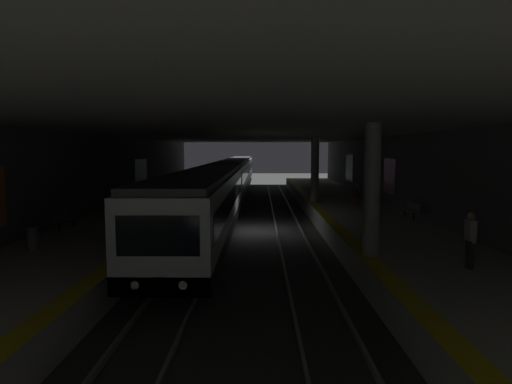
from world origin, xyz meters
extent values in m
plane|color=#383A38|center=(0.00, 0.00, 0.00)|extent=(120.00, 120.00, 0.00)
cube|color=gray|center=(0.00, -2.92, 0.08)|extent=(60.00, 0.09, 0.16)
cube|color=gray|center=(0.00, -1.48, 0.08)|extent=(60.00, 0.09, 0.16)
cube|color=gray|center=(0.00, 1.48, 0.08)|extent=(60.00, 0.09, 0.16)
cube|color=gray|center=(0.00, 2.92, 0.08)|extent=(60.00, 0.09, 0.16)
cube|color=beige|center=(0.00, -6.55, 0.53)|extent=(60.00, 5.30, 1.05)
cube|color=yellow|center=(0.00, -4.20, 1.05)|extent=(60.00, 0.60, 0.01)
cube|color=beige|center=(0.00, 6.55, 0.53)|extent=(60.00, 5.30, 1.05)
cube|color=yellow|center=(0.00, 4.20, 1.05)|extent=(60.00, 0.60, 0.01)
cube|color=slate|center=(0.00, -9.45, 2.80)|extent=(60.00, 0.50, 5.60)
cube|color=#BF4C8C|center=(4.13, -9.17, 2.95)|extent=(2.44, 0.06, 2.34)
cube|color=#4CA566|center=(16.80, -9.17, 2.95)|extent=(3.10, 0.06, 2.55)
cube|color=slate|center=(0.00, 9.45, 2.80)|extent=(60.00, 0.50, 5.60)
cube|color=#4CA566|center=(10.13, 9.17, 2.95)|extent=(3.33, 0.06, 1.99)
cube|color=#ADAAA3|center=(0.00, 0.00, 5.80)|extent=(60.00, 19.40, 0.40)
cylinder|color=gray|center=(-9.61, -4.35, 3.33)|extent=(0.56, 0.56, 4.55)
cylinder|color=gray|center=(5.39, -4.35, 3.33)|extent=(0.56, 0.56, 4.55)
cube|color=silver|center=(-3.59, 2.20, 2.06)|extent=(18.69, 2.80, 2.70)
cube|color=black|center=(-3.59, 2.20, 0.99)|extent=(18.69, 2.82, 0.56)
cube|color=black|center=(-3.59, 2.20, 2.41)|extent=(17.20, 2.83, 0.90)
cube|color=#47474C|center=(-3.59, 2.20, 3.53)|extent=(18.32, 2.58, 0.24)
cube|color=black|center=(-8.73, 2.20, 0.54)|extent=(2.20, 1.64, 0.76)
cube|color=black|center=(1.55, 2.20, 0.54)|extent=(2.20, 1.64, 0.76)
cube|color=black|center=(-12.95, 2.20, 2.41)|extent=(0.04, 2.24, 1.10)
cylinder|color=silver|center=(-12.95, 1.55, 1.06)|extent=(0.04, 0.24, 0.24)
cylinder|color=silver|center=(-12.95, 2.85, 1.06)|extent=(0.04, 0.24, 0.24)
cube|color=silver|center=(15.70, 2.20, 2.06)|extent=(18.69, 2.80, 2.70)
cube|color=black|center=(15.70, 2.20, 0.99)|extent=(18.69, 2.82, 0.56)
cube|color=black|center=(15.70, 2.20, 2.41)|extent=(17.20, 2.83, 0.90)
cube|color=#47474C|center=(15.70, 2.20, 3.53)|extent=(18.32, 2.58, 0.24)
cube|color=black|center=(10.56, 2.20, 0.54)|extent=(2.20, 1.64, 0.76)
cube|color=black|center=(20.84, 2.20, 0.54)|extent=(2.20, 1.64, 0.76)
cube|color=silver|center=(35.00, 2.20, 2.06)|extent=(18.69, 2.80, 2.70)
cube|color=black|center=(35.00, 2.20, 0.99)|extent=(18.69, 2.82, 0.56)
cube|color=black|center=(35.00, 2.20, 2.41)|extent=(17.20, 2.83, 0.90)
cube|color=#47474C|center=(35.00, 2.20, 3.53)|extent=(18.32, 2.58, 0.24)
cube|color=black|center=(29.86, 2.20, 0.54)|extent=(2.20, 1.64, 0.76)
cube|color=black|center=(40.14, 2.20, 0.54)|extent=(2.20, 1.64, 0.76)
cylinder|color=#262628|center=(-2.45, -8.45, 1.26)|extent=(0.08, 0.08, 0.42)
cylinder|color=#262628|center=(-1.09, -8.45, 1.26)|extent=(0.08, 0.08, 0.42)
cube|color=gray|center=(-1.77, -8.45, 1.51)|extent=(1.70, 0.44, 0.08)
cube|color=gray|center=(-1.77, -8.67, 1.71)|extent=(1.70, 0.06, 0.40)
cylinder|color=#262628|center=(7.89, -8.45, 1.26)|extent=(0.08, 0.08, 0.42)
cylinder|color=#262628|center=(9.25, -8.45, 1.26)|extent=(0.08, 0.08, 0.42)
cube|color=gray|center=(8.57, -8.45, 1.51)|extent=(1.70, 0.44, 0.08)
cube|color=gray|center=(8.57, -8.67, 1.71)|extent=(1.70, 0.06, 0.40)
cylinder|color=#262628|center=(10.57, -8.45, 1.26)|extent=(0.08, 0.08, 0.42)
cylinder|color=#262628|center=(11.93, -8.45, 1.26)|extent=(0.08, 0.08, 0.42)
cube|color=gray|center=(11.25, -8.45, 1.51)|extent=(1.70, 0.44, 0.08)
cube|color=gray|center=(11.25, -8.67, 1.71)|extent=(1.70, 0.06, 0.40)
cylinder|color=#262628|center=(-5.52, 8.45, 1.26)|extent=(0.08, 0.08, 0.42)
cylinder|color=#262628|center=(-4.16, 8.45, 1.26)|extent=(0.08, 0.08, 0.42)
cube|color=gray|center=(-4.84, 8.45, 1.51)|extent=(1.70, 0.44, 0.08)
cube|color=gray|center=(-4.84, 8.67, 1.71)|extent=(1.70, 0.06, 0.40)
cylinder|color=#262628|center=(2.97, 8.45, 1.26)|extent=(0.08, 0.08, 0.42)
cylinder|color=#262628|center=(4.33, 8.45, 1.26)|extent=(0.08, 0.08, 0.42)
cube|color=gray|center=(3.65, 8.45, 1.51)|extent=(1.70, 0.44, 0.08)
cube|color=gray|center=(3.65, 8.67, 1.71)|extent=(1.70, 0.06, 0.40)
cylinder|color=#262626|center=(-0.81, 5.25, 1.44)|extent=(0.16, 0.16, 0.78)
cylinder|color=#262626|center=(-0.61, 5.25, 1.44)|extent=(0.16, 0.16, 0.78)
cube|color=maroon|center=(-0.71, 5.25, 2.11)|extent=(0.36, 0.22, 0.55)
cylinder|color=maroon|center=(-0.96, 5.25, 2.06)|extent=(0.10, 0.10, 0.52)
cylinder|color=maroon|center=(-0.46, 5.25, 2.06)|extent=(0.10, 0.10, 0.52)
sphere|color=tan|center=(-0.71, 5.25, 2.49)|extent=(0.21, 0.21, 0.21)
cylinder|color=#343434|center=(-11.30, -6.97, 1.49)|extent=(0.16, 0.16, 0.88)
cylinder|color=#343434|center=(-11.10, -6.97, 1.49)|extent=(0.16, 0.16, 0.88)
cube|color=beige|center=(-11.20, -6.97, 2.24)|extent=(0.36, 0.22, 0.62)
cylinder|color=beige|center=(-11.45, -6.97, 2.19)|extent=(0.10, 0.10, 0.59)
cylinder|color=beige|center=(-10.95, -6.97, 2.19)|extent=(0.10, 0.10, 0.59)
sphere|color=tan|center=(-11.20, -6.97, 2.67)|extent=(0.24, 0.24, 0.24)
cylinder|color=#303030|center=(-4.70, 6.10, 1.44)|extent=(0.16, 0.16, 0.78)
cylinder|color=#303030|center=(-4.50, 6.10, 1.44)|extent=(0.16, 0.16, 0.78)
cube|color=#2D754C|center=(-4.60, 6.10, 2.11)|extent=(0.36, 0.22, 0.55)
cylinder|color=#2D754C|center=(-4.85, 6.10, 2.06)|extent=(0.10, 0.10, 0.52)
cylinder|color=#2D754C|center=(-4.35, 6.10, 2.06)|extent=(0.10, 0.10, 0.52)
sphere|color=tan|center=(-4.60, 6.10, 2.49)|extent=(0.21, 0.21, 0.21)
cube|color=maroon|center=(3.46, -6.85, 1.36)|extent=(0.38, 0.20, 0.63)
cylinder|color=#333333|center=(3.46, -6.85, 1.83)|extent=(0.02, 0.02, 0.30)
cylinder|color=#595B5E|center=(-8.84, 7.80, 1.48)|extent=(0.44, 0.44, 0.85)
camera|label=1|loc=(-23.94, -0.52, 4.70)|focal=29.52mm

